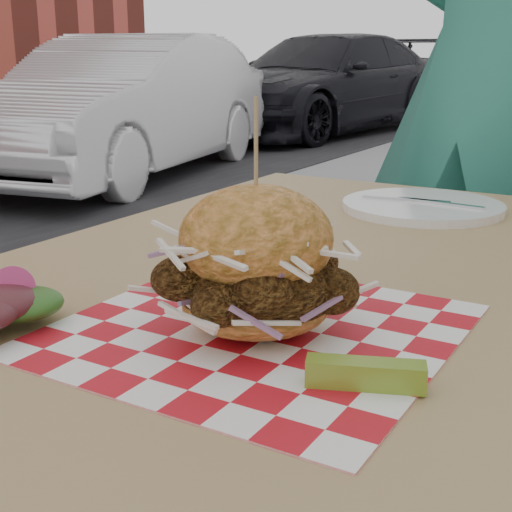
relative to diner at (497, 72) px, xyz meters
The scene contains 9 objects.
diner is the anchor object (origin of this frame).
car_white 4.56m from the diner, 141.64° to the left, with size 1.21×3.47×1.14m, color white.
car_dark 7.51m from the diner, 118.37° to the left, with size 1.71×4.20×1.22m, color black.
patio_table 1.02m from the diner, 88.47° to the right, with size 0.80×1.20×0.75m.
patio_chair 0.43m from the diner, 81.76° to the left, with size 0.46×0.47×0.95m.
paper_liner 1.21m from the diner, 87.23° to the right, with size 0.36×0.36×0.00m, color red.
sandwich 1.20m from the diner, 87.23° to the right, with size 0.19×0.19×0.22m.
pickle_spear 1.29m from the diner, 81.13° to the right, with size 0.10×0.02×0.02m, color olive.
place_setting 0.62m from the diner, 87.45° to the right, with size 0.27×0.27×0.02m.
Camera 1 is at (0.35, -0.66, 1.01)m, focal length 50.00 mm.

